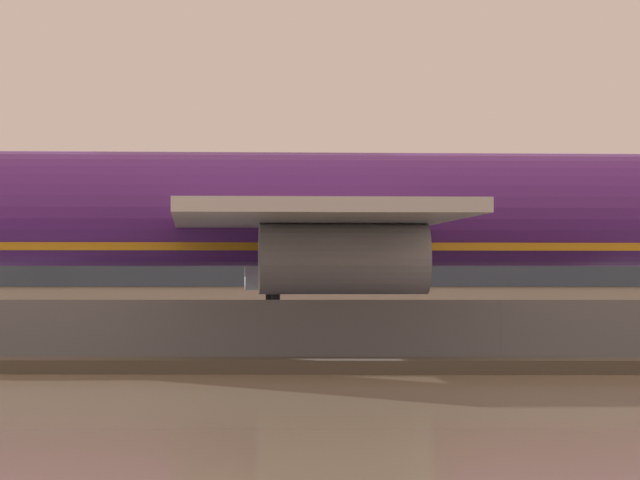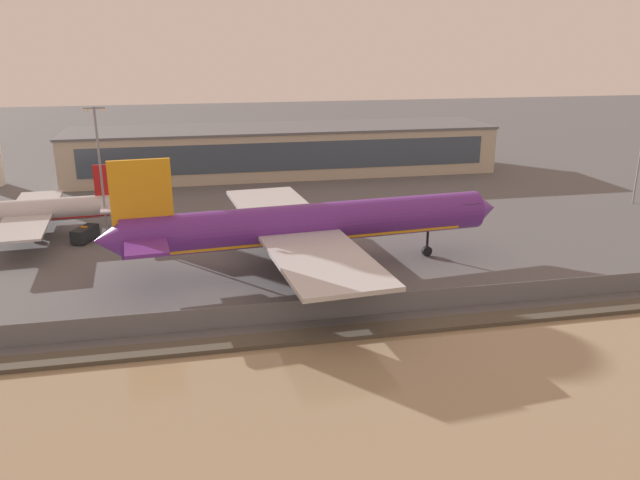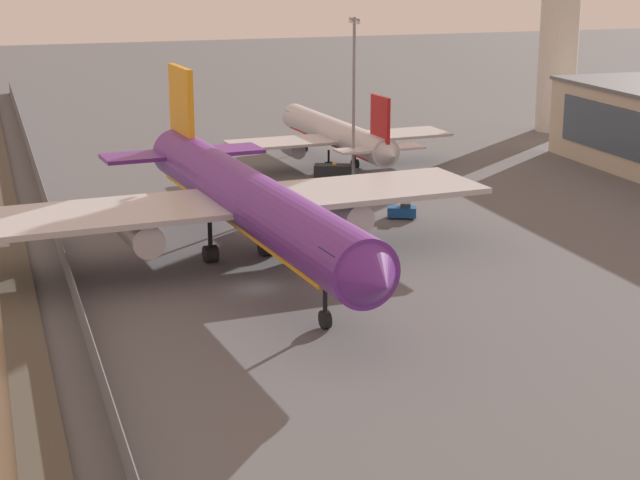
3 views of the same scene
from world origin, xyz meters
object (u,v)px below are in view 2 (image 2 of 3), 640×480
(ops_van, at_px, (85,233))
(apron_light_mast_apron_east, at_px, (100,166))
(cargo_jet_purple, at_px, (306,225))
(passenger_jet_silver, at_px, (22,212))
(baggage_tug, at_px, (211,227))

(ops_van, height_order, apron_light_mast_apron_east, apron_light_mast_apron_east)
(cargo_jet_purple, relative_size, apron_light_mast_apron_east, 2.73)
(cargo_jet_purple, bearing_deg, apron_light_mast_apron_east, 144.28)
(passenger_jet_silver, bearing_deg, cargo_jet_purple, -28.82)
(passenger_jet_silver, height_order, ops_van, passenger_jet_silver)
(baggage_tug, xyz_separation_m, ops_van, (-19.86, -1.14, 0.47))
(passenger_jet_silver, bearing_deg, ops_van, -19.37)
(passenger_jet_silver, height_order, baggage_tug, passenger_jet_silver)
(passenger_jet_silver, relative_size, ops_van, 6.61)
(cargo_jet_purple, bearing_deg, passenger_jet_silver, 151.18)
(cargo_jet_purple, height_order, ops_van, cargo_jet_purple)
(passenger_jet_silver, xyz_separation_m, baggage_tug, (29.67, -2.30, -3.60))
(cargo_jet_purple, distance_m, passenger_jet_silver, 48.17)
(cargo_jet_purple, distance_m, ops_van, 38.26)
(ops_van, xyz_separation_m, apron_light_mast_apron_east, (3.21, 1.21, 10.55))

